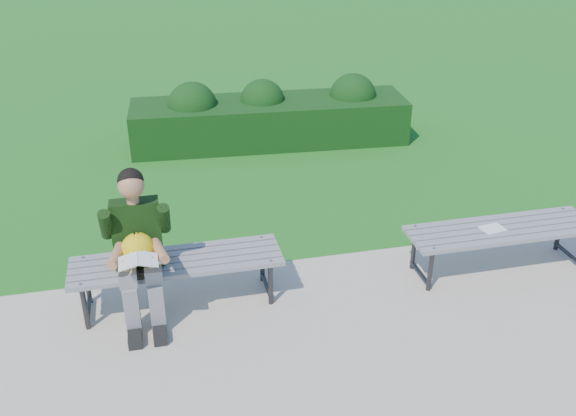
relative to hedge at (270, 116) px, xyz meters
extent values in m
plane|color=#1F6D15|center=(-0.40, -3.24, -0.38)|extent=(80.00, 80.00, 0.00)
cube|color=#B2AA94|center=(-0.40, -4.99, -0.37)|extent=(30.00, 3.50, 0.02)
cube|color=#193D14|center=(-0.01, -0.02, -0.08)|extent=(3.89, 1.22, 0.60)
sphere|color=#193D14|center=(-1.07, 0.07, 0.19)|extent=(0.73, 0.73, 0.68)
sphere|color=#193D14|center=(-0.09, 0.08, 0.19)|extent=(0.67, 0.67, 0.63)
sphere|color=#193D14|center=(1.22, -0.01, 0.19)|extent=(0.72, 0.72, 0.67)
cube|color=gray|center=(-1.57, -3.91, 0.07)|extent=(1.80, 0.08, 0.04)
cube|color=gray|center=(-1.57, -3.80, 0.07)|extent=(1.80, 0.08, 0.04)
cube|color=gray|center=(-1.57, -3.70, 0.07)|extent=(1.80, 0.09, 0.04)
cube|color=gray|center=(-1.57, -3.60, 0.07)|extent=(1.80, 0.08, 0.04)
cube|color=gray|center=(-1.57, -3.49, 0.07)|extent=(1.80, 0.08, 0.04)
cylinder|color=#2D2D30|center=(-2.35, -3.89, -0.15)|extent=(0.04, 0.04, 0.41)
cylinder|color=#2D2D30|center=(-2.35, -3.51, -0.15)|extent=(0.04, 0.04, 0.41)
cylinder|color=#2D2D30|center=(-2.35, -3.70, 0.03)|extent=(0.04, 0.42, 0.04)
cylinder|color=#2D2D30|center=(-2.35, -3.70, -0.30)|extent=(0.04, 0.42, 0.04)
cylinder|color=gray|center=(-2.35, -3.91, 0.10)|extent=(0.02, 0.02, 0.01)
cylinder|color=gray|center=(-2.35, -3.49, 0.10)|extent=(0.02, 0.02, 0.01)
cylinder|color=#2D2D30|center=(-0.79, -3.89, -0.15)|extent=(0.04, 0.04, 0.41)
cylinder|color=#2D2D30|center=(-0.79, -3.51, -0.15)|extent=(0.04, 0.04, 0.41)
cylinder|color=#2D2D30|center=(-0.79, -3.70, 0.03)|extent=(0.04, 0.42, 0.04)
cylinder|color=#2D2D30|center=(-0.79, -3.70, -0.30)|extent=(0.04, 0.42, 0.04)
cylinder|color=gray|center=(-0.79, -3.91, 0.10)|extent=(0.02, 0.02, 0.01)
cylinder|color=gray|center=(-0.79, -3.49, 0.10)|extent=(0.02, 0.02, 0.01)
cube|color=gray|center=(1.43, -4.03, 0.07)|extent=(1.80, 0.08, 0.04)
cube|color=gray|center=(1.43, -3.93, 0.07)|extent=(1.80, 0.08, 0.04)
cube|color=gray|center=(1.43, -3.82, 0.07)|extent=(1.80, 0.08, 0.04)
cube|color=gray|center=(1.43, -3.72, 0.07)|extent=(1.80, 0.08, 0.04)
cube|color=gray|center=(1.43, -3.62, 0.07)|extent=(1.80, 0.08, 0.04)
cylinder|color=#2D2D30|center=(0.65, -4.01, -0.15)|extent=(0.04, 0.04, 0.41)
cylinder|color=#2D2D30|center=(0.65, -3.63, -0.15)|extent=(0.04, 0.04, 0.41)
cylinder|color=#2D2D30|center=(0.65, -3.82, 0.03)|extent=(0.04, 0.42, 0.04)
cylinder|color=#2D2D30|center=(0.65, -3.82, -0.30)|extent=(0.04, 0.42, 0.04)
cylinder|color=gray|center=(0.65, -4.03, 0.10)|extent=(0.02, 0.02, 0.01)
cylinder|color=gray|center=(0.65, -3.62, 0.10)|extent=(0.02, 0.02, 0.01)
cylinder|color=#2D2D30|center=(2.21, -3.63, -0.15)|extent=(0.04, 0.04, 0.41)
cylinder|color=#2D2D30|center=(2.21, -3.82, 0.03)|extent=(0.04, 0.42, 0.04)
cylinder|color=#2D2D30|center=(2.21, -3.82, -0.30)|extent=(0.04, 0.42, 0.04)
cylinder|color=gray|center=(2.21, -3.62, 0.10)|extent=(0.02, 0.02, 0.01)
cube|color=gray|center=(-1.97, -3.86, 0.16)|extent=(0.14, 0.42, 0.13)
cube|color=gray|center=(-1.77, -3.86, 0.16)|extent=(0.14, 0.42, 0.13)
cube|color=gray|center=(-1.97, -4.04, -0.13)|extent=(0.12, 0.13, 0.45)
cube|color=gray|center=(-1.77, -4.04, -0.13)|extent=(0.12, 0.13, 0.45)
cube|color=black|center=(-1.97, -4.14, -0.31)|extent=(0.11, 0.26, 0.09)
cube|color=black|center=(-1.77, -4.14, -0.31)|extent=(0.11, 0.26, 0.09)
cube|color=black|center=(-1.87, -3.66, 0.37)|extent=(0.40, 0.30, 0.59)
cylinder|color=#B57652|center=(-1.87, -3.68, 0.69)|extent=(0.10, 0.10, 0.08)
sphere|color=#B57652|center=(-1.87, -3.70, 0.82)|extent=(0.21, 0.21, 0.21)
sphere|color=black|center=(-1.87, -3.67, 0.85)|extent=(0.21, 0.21, 0.21)
cylinder|color=black|center=(-2.10, -3.76, 0.53)|extent=(0.10, 0.21, 0.30)
cylinder|color=black|center=(-1.64, -3.76, 0.53)|extent=(0.10, 0.21, 0.30)
cylinder|color=#B57652|center=(-2.04, -3.98, 0.36)|extent=(0.14, 0.31, 0.08)
cylinder|color=#B57652|center=(-1.70, -3.98, 0.36)|extent=(0.14, 0.31, 0.08)
sphere|color=#B57652|center=(-1.97, -4.14, 0.36)|extent=(0.09, 0.09, 0.09)
sphere|color=#B57652|center=(-1.77, -4.14, 0.36)|extent=(0.09, 0.09, 0.09)
sphere|color=#F0AA08|center=(-1.87, -3.88, 0.34)|extent=(0.27, 0.27, 0.27)
cone|color=orange|center=(-1.87, -4.00, 0.34)|extent=(0.08, 0.08, 0.08)
cone|color=black|center=(-1.89, -3.87, 0.47)|extent=(0.03, 0.05, 0.08)
cone|color=black|center=(-1.86, -3.86, 0.47)|extent=(0.03, 0.04, 0.07)
sphere|color=white|center=(-1.92, -3.98, 0.37)|extent=(0.05, 0.05, 0.05)
sphere|color=white|center=(-1.83, -3.98, 0.37)|extent=(0.05, 0.05, 0.05)
cube|color=white|center=(-1.95, -4.16, 0.41)|extent=(0.15, 0.20, 0.05)
cube|color=white|center=(-1.80, -4.16, 0.41)|extent=(0.15, 0.20, 0.05)
cube|color=white|center=(1.33, -3.82, 0.10)|extent=(0.24, 0.19, 0.01)
camera|label=1|loc=(-1.70, -8.46, 3.01)|focal=40.00mm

